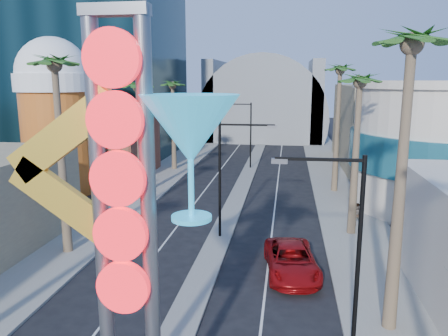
% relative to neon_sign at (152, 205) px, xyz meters
% --- Properties ---
extents(sidewalk_west, '(5.00, 100.00, 0.15)m').
position_rel_neon_sign_xyz_m(sidewalk_west, '(-10.32, 32.04, -7.23)').
color(sidewalk_west, gray).
rests_on(sidewalk_west, ground).
extents(sidewalk_east, '(5.00, 100.00, 0.15)m').
position_rel_neon_sign_xyz_m(sidewalk_east, '(8.68, 32.04, -7.23)').
color(sidewalk_east, gray).
rests_on(sidewalk_east, ground).
extents(median, '(1.60, 84.00, 0.15)m').
position_rel_neon_sign_xyz_m(median, '(-0.82, 35.04, -7.23)').
color(median, gray).
rests_on(median, ground).
extents(brick_filler_west, '(10.00, 10.00, 8.00)m').
position_rel_neon_sign_xyz_m(brick_filler_west, '(-16.82, 35.04, -3.31)').
color(brick_filler_west, brown).
rests_on(brick_filler_west, ground).
extents(filler_east, '(10.00, 20.00, 10.00)m').
position_rel_neon_sign_xyz_m(filler_east, '(15.18, 45.04, -2.31)').
color(filler_east, '#907D5D').
rests_on(filler_east, ground).
extents(beer_mug, '(7.00, 7.00, 14.50)m').
position_rel_neon_sign_xyz_m(beer_mug, '(-17.82, 27.04, 0.54)').
color(beer_mug, orange).
rests_on(beer_mug, ground).
extents(canopy, '(22.00, 16.00, 22.00)m').
position_rel_neon_sign_xyz_m(canopy, '(-0.82, 69.04, -3.00)').
color(canopy, slate).
rests_on(canopy, ground).
extents(neon_sign, '(6.53, 2.60, 12.55)m').
position_rel_neon_sign_xyz_m(neon_sign, '(0.00, 0.00, 0.00)').
color(neon_sign, gray).
rests_on(neon_sign, ground).
extents(streetlight_0, '(3.79, 0.25, 8.00)m').
position_rel_neon_sign_xyz_m(streetlight_0, '(-0.27, 17.04, -2.43)').
color(streetlight_0, black).
rests_on(streetlight_0, ground).
extents(streetlight_1, '(3.79, 0.25, 8.00)m').
position_rel_neon_sign_xyz_m(streetlight_1, '(-1.36, 41.04, -2.43)').
color(streetlight_1, black).
rests_on(streetlight_1, ground).
extents(streetlight_2, '(3.45, 0.25, 8.00)m').
position_rel_neon_sign_xyz_m(streetlight_2, '(5.91, 5.04, -2.47)').
color(streetlight_2, black).
rests_on(streetlight_2, ground).
extents(palm_1, '(2.40, 2.40, 12.70)m').
position_rel_neon_sign_xyz_m(palm_1, '(-9.82, 13.04, 3.52)').
color(palm_1, brown).
rests_on(palm_1, ground).
extents(palm_2, '(2.40, 2.40, 11.20)m').
position_rel_neon_sign_xyz_m(palm_2, '(-9.82, 27.04, 2.17)').
color(palm_2, brown).
rests_on(palm_2, ground).
extents(palm_3, '(2.40, 2.40, 11.20)m').
position_rel_neon_sign_xyz_m(palm_3, '(-9.82, 39.04, 2.17)').
color(palm_3, brown).
rests_on(palm_3, ground).
extents(palm_5, '(2.40, 2.40, 13.20)m').
position_rel_neon_sign_xyz_m(palm_5, '(8.18, 7.04, 3.96)').
color(palm_5, brown).
rests_on(palm_5, ground).
extents(palm_6, '(2.40, 2.40, 11.70)m').
position_rel_neon_sign_xyz_m(palm_6, '(8.18, 19.04, 2.62)').
color(palm_6, brown).
rests_on(palm_6, ground).
extents(palm_7, '(2.40, 2.40, 12.70)m').
position_rel_neon_sign_xyz_m(palm_7, '(8.18, 31.04, 3.52)').
color(palm_7, brown).
rests_on(palm_7, ground).
extents(red_pickup, '(3.42, 6.16, 1.63)m').
position_rel_neon_sign_xyz_m(red_pickup, '(4.01, 12.01, -6.49)').
color(red_pickup, '#9A0B0E').
rests_on(red_pickup, ground).
extents(pedestrian_b, '(0.91, 0.77, 1.69)m').
position_rel_neon_sign_xyz_m(pedestrian_b, '(8.73, 20.72, -6.31)').
color(pedestrian_b, gray).
rests_on(pedestrian_b, sidewalk_east).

